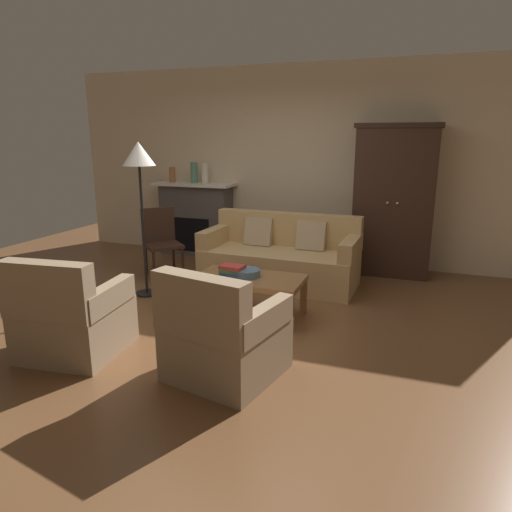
{
  "coord_description": "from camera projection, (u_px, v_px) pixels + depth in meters",
  "views": [
    {
      "loc": [
        1.73,
        -4.06,
        1.8
      ],
      "look_at": [
        0.1,
        0.47,
        0.55
      ],
      "focal_mm": 32.24,
      "sensor_mm": 36.0,
      "label": 1
    }
  ],
  "objects": [
    {
      "name": "ground_plane",
      "position": [
        231.0,
        318.0,
        4.72
      ],
      "size": [
        9.6,
        9.6,
        0.0
      ],
      "primitive_type": "plane",
      "color": "brown"
    },
    {
      "name": "back_wall",
      "position": [
        298.0,
        165.0,
        6.69
      ],
      "size": [
        7.2,
        0.1,
        2.8
      ],
      "primitive_type": "cube",
      "color": "beige",
      "rests_on": "ground"
    },
    {
      "name": "fireplace",
      "position": [
        196.0,
        218.0,
        7.18
      ],
      "size": [
        1.26,
        0.48,
        1.12
      ],
      "color": "#4C4947",
      "rests_on": "ground"
    },
    {
      "name": "armoire",
      "position": [
        394.0,
        201.0,
        6.04
      ],
      "size": [
        1.06,
        0.57,
        1.97
      ],
      "color": "#382319",
      "rests_on": "ground"
    },
    {
      "name": "couch",
      "position": [
        281.0,
        259.0,
        5.77
      ],
      "size": [
        1.94,
        0.9,
        0.86
      ],
      "color": "tan",
      "rests_on": "ground"
    },
    {
      "name": "coffee_table",
      "position": [
        249.0,
        282.0,
        4.69
      ],
      "size": [
        1.1,
        0.6,
        0.42
      ],
      "color": "olive",
      "rests_on": "ground"
    },
    {
      "name": "fruit_bowl",
      "position": [
        248.0,
        273.0,
        4.68
      ],
      "size": [
        0.26,
        0.26,
        0.08
      ],
      "primitive_type": "cylinder",
      "color": "slate",
      "rests_on": "coffee_table"
    },
    {
      "name": "book_stack",
      "position": [
        233.0,
        270.0,
        4.71
      ],
      "size": [
        0.26,
        0.19,
        0.11
      ],
      "color": "#38569E",
      "rests_on": "coffee_table"
    },
    {
      "name": "mantel_vase_terracotta",
      "position": [
        172.0,
        175.0,
        7.12
      ],
      "size": [
        0.09,
        0.09,
        0.23
      ],
      "primitive_type": "cylinder",
      "color": "#A86042",
      "rests_on": "fireplace"
    },
    {
      "name": "mantel_vase_jade",
      "position": [
        194.0,
        173.0,
        6.99
      ],
      "size": [
        0.11,
        0.11,
        0.31
      ],
      "primitive_type": "cylinder",
      "color": "slate",
      "rests_on": "fireplace"
    },
    {
      "name": "mantel_vase_cream",
      "position": [
        205.0,
        173.0,
        6.93
      ],
      "size": [
        0.11,
        0.11,
        0.3
      ],
      "primitive_type": "cylinder",
      "color": "beige",
      "rests_on": "fireplace"
    },
    {
      "name": "armchair_near_left",
      "position": [
        71.0,
        319.0,
        3.87
      ],
      "size": [
        0.85,
        0.85,
        0.88
      ],
      "color": "#997F60",
      "rests_on": "ground"
    },
    {
      "name": "armchair_near_right",
      "position": [
        223.0,
        338.0,
        3.49
      ],
      "size": [
        0.91,
        0.91,
        0.88
      ],
      "color": "#997F60",
      "rests_on": "ground"
    },
    {
      "name": "side_chair_wooden",
      "position": [
        161.0,
        238.0,
        6.04
      ],
      "size": [
        0.62,
        0.62,
        0.9
      ],
      "color": "#382319",
      "rests_on": "ground"
    },
    {
      "name": "floor_lamp",
      "position": [
        139.0,
        163.0,
        5.05
      ],
      "size": [
        0.36,
        0.36,
        1.76
      ],
      "color": "black",
      "rests_on": "ground"
    },
    {
      "name": "dog",
      "position": [
        76.0,
        289.0,
        4.84
      ],
      "size": [
        0.52,
        0.36,
        0.39
      ],
      "color": "gray",
      "rests_on": "ground"
    }
  ]
}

